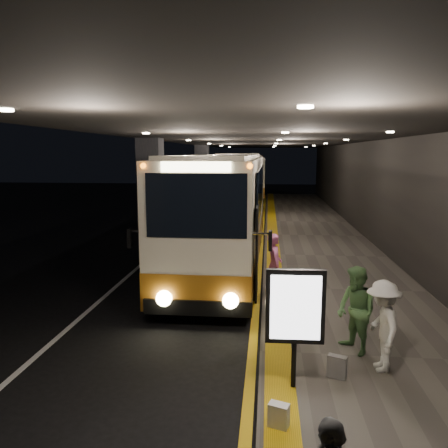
{
  "coord_description": "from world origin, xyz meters",
  "views": [
    {
      "loc": [
        2.6,
        -11.02,
        3.87
      ],
      "look_at": [
        1.26,
        2.33,
        1.7
      ],
      "focal_mm": 35.0,
      "sensor_mm": 36.0,
      "label": 1
    }
  ],
  "objects_px": {
    "passenger_waiting_white": "(382,326)",
    "bag_plain": "(279,416)",
    "passenger_boarding": "(274,265)",
    "passenger_waiting_green": "(356,310)",
    "coach_third": "(249,178)",
    "coach_second": "(242,187)",
    "info_sign": "(295,309)",
    "coach_main": "(224,215)",
    "stanchion_post": "(273,309)",
    "bag_polka": "(337,367)"
  },
  "relations": [
    {
      "from": "passenger_waiting_white",
      "to": "bag_plain",
      "type": "xyz_separation_m",
      "value": [
        -1.8,
        -1.83,
        -0.63
      ]
    },
    {
      "from": "passenger_boarding",
      "to": "passenger_waiting_green",
      "type": "height_order",
      "value": "passenger_boarding"
    },
    {
      "from": "coach_third",
      "to": "bag_plain",
      "type": "height_order",
      "value": "coach_third"
    },
    {
      "from": "coach_second",
      "to": "coach_third",
      "type": "xyz_separation_m",
      "value": [
        -0.12,
        12.59,
        -0.11
      ]
    },
    {
      "from": "passenger_boarding",
      "to": "info_sign",
      "type": "distance_m",
      "value": 4.64
    },
    {
      "from": "passenger_waiting_green",
      "to": "coach_main",
      "type": "bearing_deg",
      "value": 176.71
    },
    {
      "from": "bag_plain",
      "to": "coach_main",
      "type": "bearing_deg",
      "value": 100.27
    },
    {
      "from": "passenger_waiting_white",
      "to": "bag_plain",
      "type": "distance_m",
      "value": 2.65
    },
    {
      "from": "passenger_boarding",
      "to": "passenger_waiting_white",
      "type": "relative_size",
      "value": 1.05
    },
    {
      "from": "coach_third",
      "to": "stanchion_post",
      "type": "distance_m",
      "value": 31.07
    },
    {
      "from": "passenger_waiting_green",
      "to": "passenger_waiting_white",
      "type": "bearing_deg",
      "value": -0.48
    },
    {
      "from": "passenger_waiting_green",
      "to": "info_sign",
      "type": "relative_size",
      "value": 0.85
    },
    {
      "from": "coach_second",
      "to": "bag_plain",
      "type": "distance_m",
      "value": 21.72
    },
    {
      "from": "bag_plain",
      "to": "stanchion_post",
      "type": "bearing_deg",
      "value": 90.9
    },
    {
      "from": "passenger_boarding",
      "to": "bag_polka",
      "type": "relative_size",
      "value": 4.36
    },
    {
      "from": "bag_plain",
      "to": "stanchion_post",
      "type": "xyz_separation_m",
      "value": [
        -0.05,
        3.18,
        0.36
      ]
    },
    {
      "from": "coach_main",
      "to": "passenger_waiting_green",
      "type": "relative_size",
      "value": 7.23
    },
    {
      "from": "passenger_boarding",
      "to": "stanchion_post",
      "type": "relative_size",
      "value": 1.57
    },
    {
      "from": "coach_main",
      "to": "passenger_waiting_white",
      "type": "height_order",
      "value": "coach_main"
    },
    {
      "from": "coach_second",
      "to": "coach_third",
      "type": "relative_size",
      "value": 1.06
    },
    {
      "from": "coach_main",
      "to": "stanchion_post",
      "type": "distance_m",
      "value": 6.48
    },
    {
      "from": "passenger_waiting_white",
      "to": "stanchion_post",
      "type": "height_order",
      "value": "passenger_waiting_white"
    },
    {
      "from": "passenger_waiting_white",
      "to": "info_sign",
      "type": "distance_m",
      "value": 1.8
    },
    {
      "from": "passenger_waiting_green",
      "to": "passenger_boarding",
      "type": "bearing_deg",
      "value": 176.66
    },
    {
      "from": "info_sign",
      "to": "bag_plain",
      "type": "bearing_deg",
      "value": -105.06
    },
    {
      "from": "passenger_waiting_green",
      "to": "stanchion_post",
      "type": "xyz_separation_m",
      "value": [
        -1.53,
        0.73,
        -0.3
      ]
    },
    {
      "from": "coach_second",
      "to": "bag_plain",
      "type": "relative_size",
      "value": 34.95
    },
    {
      "from": "coach_third",
      "to": "bag_polka",
      "type": "bearing_deg",
      "value": -88.42
    },
    {
      "from": "bag_polka",
      "to": "info_sign",
      "type": "relative_size",
      "value": 0.2
    },
    {
      "from": "coach_second",
      "to": "passenger_waiting_white",
      "type": "distance_m",
      "value": 20.1
    },
    {
      "from": "coach_second",
      "to": "bag_polka",
      "type": "height_order",
      "value": "coach_second"
    },
    {
      "from": "passenger_waiting_white",
      "to": "bag_plain",
      "type": "height_order",
      "value": "passenger_waiting_white"
    },
    {
      "from": "stanchion_post",
      "to": "coach_second",
      "type": "bearing_deg",
      "value": 95.54
    },
    {
      "from": "passenger_boarding",
      "to": "passenger_waiting_green",
      "type": "xyz_separation_m",
      "value": [
        1.48,
        -3.22,
        -0.01
      ]
    },
    {
      "from": "coach_third",
      "to": "passenger_boarding",
      "type": "distance_m",
      "value": 28.58
    },
    {
      "from": "passenger_waiting_green",
      "to": "info_sign",
      "type": "distance_m",
      "value": 1.91
    },
    {
      "from": "coach_third",
      "to": "passenger_waiting_green",
      "type": "relative_size",
      "value": 6.87
    },
    {
      "from": "passenger_boarding",
      "to": "bag_plain",
      "type": "xyz_separation_m",
      "value": [
        0.0,
        -5.68,
        -0.66
      ]
    },
    {
      "from": "passenger_waiting_green",
      "to": "stanchion_post",
      "type": "distance_m",
      "value": 1.72
    },
    {
      "from": "passenger_waiting_green",
      "to": "bag_plain",
      "type": "distance_m",
      "value": 2.94
    },
    {
      "from": "coach_main",
      "to": "passenger_waiting_white",
      "type": "relative_size",
      "value": 7.51
    },
    {
      "from": "bag_polka",
      "to": "stanchion_post",
      "type": "bearing_deg",
      "value": 121.53
    },
    {
      "from": "coach_second",
      "to": "bag_polka",
      "type": "distance_m",
      "value": 20.38
    },
    {
      "from": "coach_main",
      "to": "coach_third",
      "type": "xyz_separation_m",
      "value": [
        -0.26,
        24.83,
        -0.09
      ]
    },
    {
      "from": "bag_polka",
      "to": "stanchion_post",
      "type": "relative_size",
      "value": 0.36
    },
    {
      "from": "info_sign",
      "to": "coach_third",
      "type": "bearing_deg",
      "value": 92.29
    },
    {
      "from": "coach_third",
      "to": "passenger_boarding",
      "type": "xyz_separation_m",
      "value": [
        1.95,
        -28.5,
        -0.71
      ]
    },
    {
      "from": "coach_main",
      "to": "coach_third",
      "type": "distance_m",
      "value": 24.83
    },
    {
      "from": "coach_main",
      "to": "info_sign",
      "type": "distance_m",
      "value": 8.51
    },
    {
      "from": "coach_second",
      "to": "passenger_boarding",
      "type": "xyz_separation_m",
      "value": [
        1.83,
        -15.91,
        -0.82
      ]
    }
  ]
}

